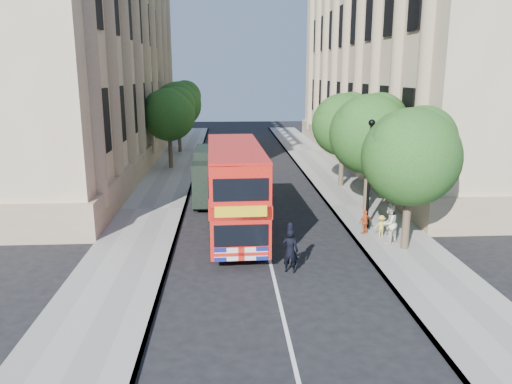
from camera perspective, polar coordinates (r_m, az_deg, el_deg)
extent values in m
plane|color=black|center=(18.23, 2.20, -10.36)|extent=(120.00, 120.00, 0.00)
cube|color=gray|center=(28.56, 11.77, -1.59)|extent=(3.50, 80.00, 0.12)
cube|color=gray|center=(27.87, -11.72, -1.97)|extent=(3.50, 80.00, 0.12)
cube|color=tan|center=(43.46, 18.07, 15.06)|extent=(12.00, 38.00, 18.00)
cube|color=tan|center=(42.38, -20.79, 14.91)|extent=(12.00, 38.00, 18.00)
cylinder|color=#473828|center=(21.79, 16.81, -2.90)|extent=(0.32, 0.32, 2.86)
sphere|color=#224C19|center=(21.23, 17.29, 3.85)|extent=(4.00, 4.00, 4.00)
sphere|color=#224C19|center=(21.72, 18.53, 5.70)|extent=(2.80, 2.80, 2.80)
sphere|color=#224C19|center=(20.70, 16.38, 5.13)|extent=(2.60, 2.60, 2.60)
cylinder|color=#473828|center=(27.30, 12.56, 0.77)|extent=(0.32, 0.32, 2.99)
sphere|color=#224C19|center=(26.84, 12.86, 6.44)|extent=(4.20, 4.20, 4.20)
sphere|color=#224C19|center=(27.32, 13.92, 7.94)|extent=(2.94, 2.94, 2.94)
sphere|color=#224C19|center=(26.36, 12.05, 7.55)|extent=(2.73, 2.73, 2.73)
cylinder|color=#473828|center=(32.99, 9.74, 3.01)|extent=(0.32, 0.32, 2.90)
sphere|color=#224C19|center=(32.62, 9.92, 7.57)|extent=(4.00, 4.00, 4.00)
sphere|color=#224C19|center=(33.09, 10.83, 8.76)|extent=(2.80, 2.80, 2.80)
sphere|color=#224C19|center=(32.17, 9.21, 8.46)|extent=(2.60, 2.60, 2.60)
cylinder|color=#473828|center=(39.26, -9.75, 4.75)|extent=(0.32, 0.32, 2.99)
sphere|color=#224C19|center=(38.95, -9.91, 8.70)|extent=(4.00, 4.00, 4.00)
sphere|color=#224C19|center=(39.23, -9.01, 9.77)|extent=(2.80, 2.80, 2.80)
sphere|color=#224C19|center=(38.67, -10.74, 9.44)|extent=(2.60, 2.60, 2.60)
cylinder|color=#473828|center=(47.14, -8.73, 6.34)|extent=(0.32, 0.32, 3.17)
sphere|color=#224C19|center=(46.87, -8.86, 9.84)|extent=(4.20, 4.20, 4.20)
sphere|color=#224C19|center=(47.17, -8.11, 10.76)|extent=(2.94, 2.94, 2.94)
sphere|color=#224C19|center=(46.59, -9.54, 10.50)|extent=(2.73, 2.73, 2.73)
cylinder|color=black|center=(24.57, 12.52, -3.36)|extent=(0.30, 0.30, 0.50)
cylinder|color=black|center=(24.03, 12.79, 1.78)|extent=(0.14, 0.14, 5.00)
sphere|color=black|center=(23.66, 13.11, 7.71)|extent=(0.32, 0.32, 0.32)
cube|color=red|center=(22.74, -2.42, 0.49)|extent=(2.59, 8.88, 3.67)
cube|color=black|center=(22.94, -2.40, -1.48)|extent=(2.63, 8.33, 0.84)
cube|color=black|center=(22.55, -2.44, 2.85)|extent=(2.63, 8.33, 0.84)
cube|color=yellow|center=(18.45, -1.74, -2.24)|extent=(1.95, 0.14, 0.42)
cylinder|color=black|center=(20.24, -4.91, -6.50)|extent=(0.29, 0.94, 0.93)
cylinder|color=black|center=(20.35, 1.04, -6.33)|extent=(0.29, 0.94, 0.93)
cylinder|color=black|center=(25.99, -5.01, -1.94)|extent=(0.29, 0.94, 0.93)
cylinder|color=black|center=(26.08, -0.40, -1.83)|extent=(0.29, 0.94, 0.93)
cube|color=black|center=(27.15, -4.89, 0.96)|extent=(2.22, 2.01, 2.31)
cube|color=black|center=(26.18, -4.97, 1.10)|extent=(1.98, 0.12, 0.77)
cube|color=black|center=(29.48, -4.74, 2.41)|extent=(2.24, 3.55, 2.75)
cube|color=black|center=(29.12, -4.73, -0.39)|extent=(2.04, 5.30, 0.28)
cylinder|color=black|center=(27.35, -6.93, -1.25)|extent=(0.25, 0.88, 0.88)
cylinder|color=black|center=(27.28, -2.77, -1.21)|extent=(0.25, 0.88, 0.88)
cylinder|color=black|center=(30.87, -6.47, 0.47)|extent=(0.25, 0.88, 0.88)
cylinder|color=black|center=(30.80, -2.79, 0.52)|extent=(0.25, 0.88, 0.88)
imported|color=black|center=(18.90, 3.92, -6.71)|extent=(0.71, 0.56, 1.70)
imported|color=silver|center=(22.34, 14.95, -3.48)|extent=(1.11, 1.08, 1.80)
imported|color=#D65825|center=(23.43, 12.34, -3.37)|extent=(0.72, 0.57, 1.14)
imported|color=gold|center=(23.20, 14.12, -3.81)|extent=(0.71, 0.48, 1.01)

